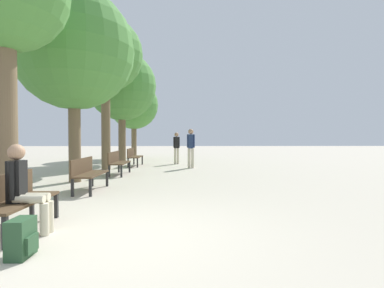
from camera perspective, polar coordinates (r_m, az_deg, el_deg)
The scene contains 13 objects.
ground_plane at distance 4.55m, azimuth -14.65°, elevation -16.84°, with size 80.00×80.00×0.00m, color beige.
bench_row_0 at distance 5.28m, azimuth -30.78°, elevation -8.77°, with size 0.51×1.55×0.86m.
bench_row_1 at distance 8.27m, azimuth -19.25°, elevation -5.00°, with size 0.51×1.55×0.86m.
bench_row_2 at distance 11.44m, azimuth -14.01°, elevation -3.19°, with size 0.51×1.55×0.86m.
bench_row_3 at distance 14.66m, azimuth -11.06°, elevation -2.16°, with size 0.51×1.55×0.86m.
tree_row_1 at distance 10.39m, azimuth -21.60°, elevation 16.30°, with size 3.73×3.73×5.99m.
tree_row_2 at distance 13.89m, azimuth -16.19°, elevation 15.92°, with size 3.20×3.20×6.56m.
tree_row_3 at distance 16.76m, azimuth -13.23°, elevation 10.61°, with size 3.67×3.67×5.96m.
tree_row_4 at distance 20.15m, azimuth -11.02°, elevation 7.27°, with size 3.18×3.18×5.08m.
person_seated at distance 5.02m, azimuth -29.21°, elevation -7.04°, with size 0.61×0.35×1.31m.
backpack at distance 4.20m, azimuth -29.72°, elevation -15.33°, with size 0.26×0.35×0.46m.
pedestrian_near at distance 13.44m, azimuth -0.22°, elevation -0.31°, with size 0.36×0.25×1.76m.
pedestrian_mid at distance 15.44m, azimuth -2.97°, elevation -0.37°, with size 0.33×0.24×1.63m.
Camera 1 is at (1.04, -4.19, 1.42)m, focal length 28.00 mm.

